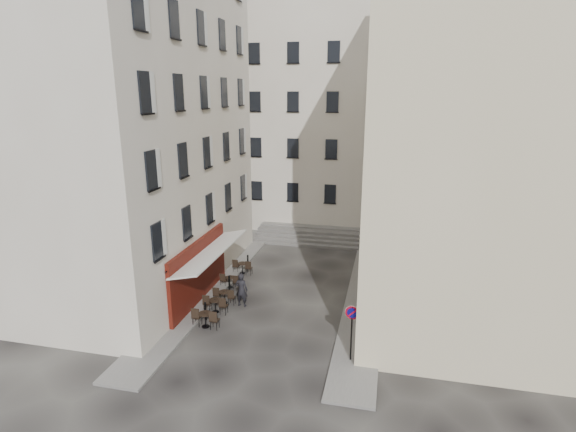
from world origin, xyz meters
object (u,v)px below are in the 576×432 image
(bistro_table_b, at_px, (216,304))
(pedestrian, at_px, (242,290))
(no_parking_sign, at_px, (352,323))
(bistro_table_a, at_px, (206,318))

(bistro_table_b, height_order, pedestrian, pedestrian)
(no_parking_sign, relative_size, pedestrian, 1.40)
(bistro_table_b, distance_m, pedestrian, 1.59)
(no_parking_sign, distance_m, bistro_table_b, 8.01)
(no_parking_sign, relative_size, bistro_table_a, 1.91)
(no_parking_sign, height_order, pedestrian, no_parking_sign)
(no_parking_sign, relative_size, bistro_table_b, 1.98)
(no_parking_sign, height_order, bistro_table_b, no_parking_sign)
(no_parking_sign, xyz_separation_m, bistro_table_b, (-7.33, 2.91, -1.39))
(bistro_table_a, height_order, bistro_table_b, bistro_table_a)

